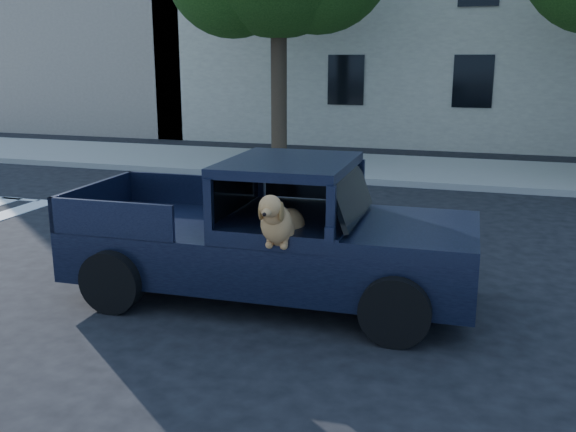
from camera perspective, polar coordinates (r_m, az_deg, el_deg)
name	(u,v)px	position (r m, az deg, el deg)	size (l,w,h in m)	color
ground	(337,295)	(8.16, 4.39, -7.00)	(120.00, 120.00, 0.00)	black
far_sidewalk	(421,170)	(16.96, 11.72, 3.99)	(60.00, 4.00, 0.15)	gray
lane_stripes	(503,238)	(11.21, 18.55, -1.83)	(21.60, 0.14, 0.01)	silver
building_main	(543,9)	(24.01, 21.76, 16.76)	(26.00, 6.00, 9.00)	beige
building_left	(83,31)	(29.22, -17.80, 15.40)	(12.00, 6.00, 8.00)	tan
pickup_truck	(264,252)	(7.88, -2.13, -3.20)	(4.93, 2.54, 1.74)	black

